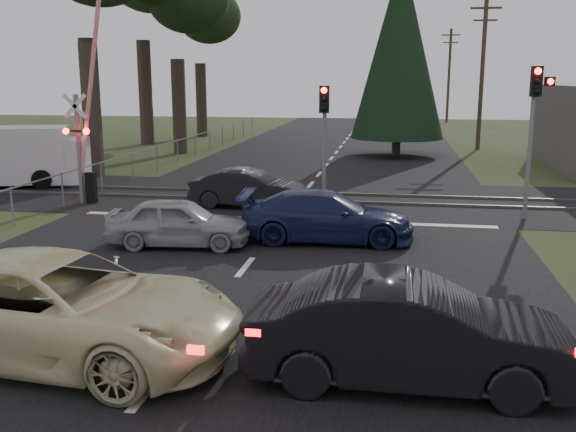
% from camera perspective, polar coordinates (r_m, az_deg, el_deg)
% --- Properties ---
extents(ground, '(120.00, 120.00, 0.00)m').
position_cam_1_polar(ground, '(12.39, -6.99, -8.51)').
color(ground, '#2E3D1B').
rests_on(ground, ground).
extents(road, '(14.00, 100.00, 0.01)m').
position_cam_1_polar(road, '(21.81, 0.34, 0.68)').
color(road, black).
rests_on(road, ground).
extents(rail_corridor, '(120.00, 8.00, 0.01)m').
position_cam_1_polar(rail_corridor, '(23.75, 1.10, 1.63)').
color(rail_corridor, black).
rests_on(rail_corridor, ground).
extents(stop_line, '(13.00, 0.35, 0.00)m').
position_cam_1_polar(stop_line, '(20.07, -0.46, -0.31)').
color(stop_line, silver).
rests_on(stop_line, ground).
extents(rail_near, '(120.00, 0.12, 0.10)m').
position_cam_1_polar(rail_near, '(22.96, 0.81, 1.38)').
color(rail_near, '#59544C').
rests_on(rail_near, ground).
extents(rail_far, '(120.00, 0.12, 0.10)m').
position_cam_1_polar(rail_far, '(24.52, 1.36, 2.07)').
color(rail_far, '#59544C').
rests_on(rail_far, ground).
extents(crossing_signal, '(1.62, 0.38, 6.96)m').
position_cam_1_polar(crossing_signal, '(23.55, -17.61, 6.02)').
color(crossing_signal, slate).
rests_on(crossing_signal, ground).
extents(traffic_signal_right, '(0.68, 0.48, 4.70)m').
position_cam_1_polar(traffic_signal_right, '(21.03, 21.11, 8.54)').
color(traffic_signal_right, slate).
rests_on(traffic_signal_right, ground).
extents(traffic_signal_center, '(0.32, 0.48, 4.10)m').
position_cam_1_polar(traffic_signal_center, '(21.96, 3.23, 8.12)').
color(traffic_signal_center, slate).
rests_on(traffic_signal_center, ground).
extents(utility_pole_mid, '(1.80, 0.26, 9.00)m').
position_cam_1_polar(utility_pole_mid, '(41.43, 16.88, 12.20)').
color(utility_pole_mid, '#4C3D2D').
rests_on(utility_pole_mid, ground).
extents(utility_pole_far, '(1.80, 0.26, 9.00)m').
position_cam_1_polar(utility_pole_far, '(66.31, 14.12, 12.16)').
color(utility_pole_far, '#4C3D2D').
rests_on(utility_pole_far, ground).
extents(euc_tree_e, '(6.00, 6.00, 13.20)m').
position_cam_1_polar(euc_tree_e, '(49.51, -7.95, 18.06)').
color(euc_tree_e, '#473D33').
rests_on(euc_tree_e, ground).
extents(conifer_tree, '(5.20, 5.20, 11.00)m').
position_cam_1_polar(conifer_tree, '(37.14, 9.89, 14.54)').
color(conifer_tree, '#473D33').
rests_on(conifer_tree, ground).
extents(fence_left, '(0.10, 36.00, 1.20)m').
position_cam_1_polar(fence_left, '(35.67, -8.97, 5.03)').
color(fence_left, slate).
rests_on(fence_left, ground).
extents(cream_coupe, '(6.09, 3.22, 1.63)m').
position_cam_1_polar(cream_coupe, '(10.83, -19.72, -7.66)').
color(cream_coupe, beige).
rests_on(cream_coupe, ground).
extents(dark_hatchback, '(4.72, 1.68, 1.55)m').
position_cam_1_polar(dark_hatchback, '(9.52, 10.82, -10.16)').
color(dark_hatchback, black).
rests_on(dark_hatchback, ground).
extents(silver_car, '(3.87, 1.84, 1.28)m').
position_cam_1_polar(silver_car, '(17.07, -9.68, -0.57)').
color(silver_car, '#9A9BA1').
rests_on(silver_car, ground).
extents(blue_sedan, '(4.79, 2.15, 1.36)m').
position_cam_1_polar(blue_sedan, '(17.39, 3.43, -0.04)').
color(blue_sedan, '#18214A').
rests_on(blue_sedan, ground).
extents(dark_car_far, '(4.02, 1.62, 1.30)m').
position_cam_1_polar(dark_car_far, '(21.94, -3.52, 2.44)').
color(dark_car_far, black).
rests_on(dark_car_far, ground).
extents(white_van, '(6.51, 4.07, 2.40)m').
position_cam_1_polar(white_van, '(28.62, -23.34, 4.90)').
color(white_van, silver).
rests_on(white_van, ground).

